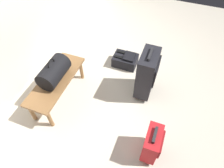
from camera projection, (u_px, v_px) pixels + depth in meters
ground_plane at (127, 110)px, 2.72m from camera, size 6.60×6.60×0.00m
bench at (56, 82)px, 2.63m from camera, size 1.00×0.36×0.37m
duffel_bag_black at (54, 72)px, 2.50m from camera, size 0.44×0.26×0.34m
cell_phone at (63, 64)px, 2.77m from camera, size 0.07×0.14×0.01m
suitcase_upright_charcoal at (147, 73)px, 2.65m from camera, size 0.41×0.24×0.74m
suitcase_small_red at (152, 143)px, 2.17m from camera, size 0.32×0.18×0.46m
backpack_dark at (125, 60)px, 3.23m from camera, size 0.28×0.38×0.21m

